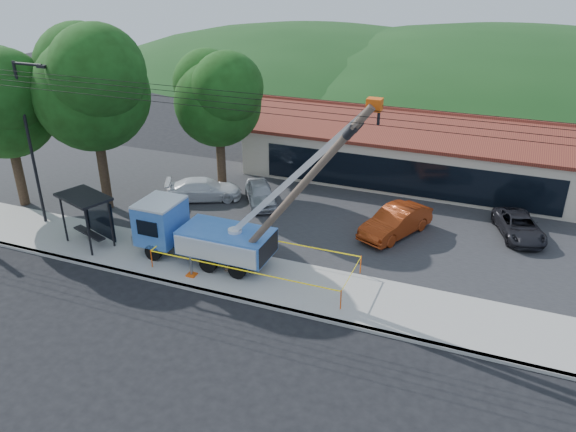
% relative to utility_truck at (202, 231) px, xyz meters
% --- Properties ---
extents(ground, '(120.00, 120.00, 0.00)m').
position_rel_utility_truck_xyz_m(ground, '(3.62, -4.60, -1.65)').
color(ground, black).
rests_on(ground, ground).
extents(curb, '(60.00, 0.25, 0.15)m').
position_rel_utility_truck_xyz_m(curb, '(3.62, -2.50, -1.57)').
color(curb, '#AFAAA3').
rests_on(curb, ground).
extents(sidewalk, '(60.00, 4.00, 0.15)m').
position_rel_utility_truck_xyz_m(sidewalk, '(3.62, -0.60, -1.57)').
color(sidewalk, '#AFAAA3').
rests_on(sidewalk, ground).
extents(parking_lot, '(60.00, 12.00, 0.10)m').
position_rel_utility_truck_xyz_m(parking_lot, '(3.62, 7.40, -1.60)').
color(parking_lot, '#28282B').
rests_on(parking_lot, ground).
extents(strip_mall, '(22.50, 8.53, 4.67)m').
position_rel_utility_truck_xyz_m(strip_mall, '(7.62, 15.38, 0.23)').
color(strip_mall, beige).
rests_on(strip_mall, ground).
extents(streetlight, '(2.13, 0.22, 9.00)m').
position_rel_utility_truck_xyz_m(streetlight, '(-10.16, 0.40, 3.66)').
color(streetlight, black).
rests_on(streetlight, ground).
extents(tree_west_near, '(7.56, 6.72, 10.80)m').
position_rel_utility_truck_xyz_m(tree_west_near, '(-8.38, 3.40, 5.88)').
color(tree_west_near, '#332316').
rests_on(tree_west_near, ground).
extents(tree_west_far, '(6.84, 6.08, 9.48)m').
position_rel_utility_truck_xyz_m(tree_west_far, '(-13.38, 1.90, 4.89)').
color(tree_west_far, '#332316').
rests_on(tree_west_far, ground).
extents(tree_lot, '(6.30, 5.60, 8.94)m').
position_rel_utility_truck_xyz_m(tree_lot, '(-3.38, 8.40, 4.56)').
color(tree_lot, '#332316').
rests_on(tree_lot, ground).
extents(hill_west, '(78.40, 56.00, 28.00)m').
position_rel_utility_truck_xyz_m(hill_west, '(-11.38, 50.40, -1.65)').
color(hill_west, '#173D16').
rests_on(hill_west, ground).
extents(hill_center, '(89.60, 64.00, 32.00)m').
position_rel_utility_truck_xyz_m(hill_center, '(13.62, 50.40, -1.65)').
color(hill_center, '#173D16').
rests_on(hill_center, ground).
extents(utility_truck, '(11.78, 3.68, 8.75)m').
position_rel_utility_truck_xyz_m(utility_truck, '(0.00, 0.00, 0.00)').
color(utility_truck, black).
rests_on(utility_truck, ground).
extents(leaning_pole, '(6.78, 1.80, 8.70)m').
position_rel_utility_truck_xyz_m(leaning_pole, '(5.19, -0.55, 3.18)').
color(leaning_pole, brown).
rests_on(leaning_pole, ground).
extents(bus_shelter, '(3.20, 2.53, 2.69)m').
position_rel_utility_truck_xyz_m(bus_shelter, '(-6.17, -0.63, 0.49)').
color(bus_shelter, black).
rests_on(bus_shelter, ground).
extents(caution_tape, '(9.51, 3.23, 0.93)m').
position_rel_utility_truck_xyz_m(caution_tape, '(2.85, -0.05, -0.81)').
color(caution_tape, '#F1530D').
rests_on(caution_tape, ground).
extents(car_silver, '(3.43, 4.12, 1.33)m').
position_rel_utility_truck_xyz_m(car_silver, '(-0.18, 7.24, -1.65)').
color(car_silver, '#AFB2B7').
rests_on(car_silver, ground).
extents(car_red, '(3.40, 4.92, 1.54)m').
position_rel_utility_truck_xyz_m(car_red, '(8.23, 6.19, -1.65)').
color(car_red, '#96300F').
rests_on(car_red, ground).
extents(car_white, '(4.87, 3.70, 1.32)m').
position_rel_utility_truck_xyz_m(car_white, '(-3.68, 6.59, -1.65)').
color(car_white, white).
rests_on(car_white, ground).
extents(car_dark, '(3.18, 4.60, 1.17)m').
position_rel_utility_truck_xyz_m(car_dark, '(14.38, 8.49, -1.65)').
color(car_dark, black).
rests_on(car_dark, ground).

